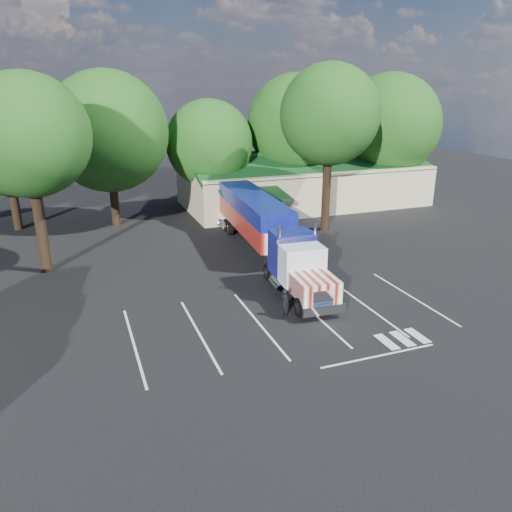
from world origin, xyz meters
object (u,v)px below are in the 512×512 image
object	(u,v)px
semi_truck	(263,225)
bicycle	(296,260)
silver_sedan	(238,219)
woman	(285,303)

from	to	relation	value
semi_truck	bicycle	xyz separation A→B (m)	(1.44, -2.62, -1.92)
bicycle	silver_sedan	bearing A→B (deg)	85.59
semi_truck	woman	distance (m)	10.00
bicycle	silver_sedan	xyz separation A→B (m)	(-0.50, 11.03, 0.18)
semi_truck	woman	size ratio (longest dim) A/B	12.65
woman	bicycle	size ratio (longest dim) A/B	0.96
semi_truck	woman	bearing A→B (deg)	-100.41
semi_truck	silver_sedan	world-z (taller)	semi_truck
bicycle	woman	bearing A→B (deg)	-126.33
bicycle	silver_sedan	distance (m)	11.05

